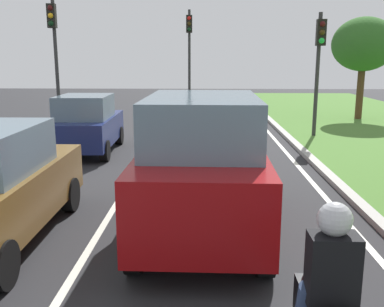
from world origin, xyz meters
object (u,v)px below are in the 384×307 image
Objects in this scene: car_hatchback_far at (87,124)px; car_suv_ahead at (202,164)px; traffic_light_far_median at (189,44)px; rider_person at (331,267)px; tree_roadside_far at (364,45)px; traffic_light_near_right at (319,54)px; traffic_light_overhead_left at (54,43)px.

car_suv_ahead is at bearing -61.99° from car_hatchback_far.
car_hatchback_far is at bearing -104.17° from traffic_light_far_median.
car_hatchback_far is 10.93m from rider_person.
traffic_light_far_median is at bearing 74.16° from car_hatchback_far.
traffic_light_far_median is at bearing 93.77° from car_suv_ahead.
car_hatchback_far is 11.64m from traffic_light_far_median.
tree_roadside_far is (8.12, -3.27, -0.14)m from traffic_light_far_median.
traffic_light_near_right is (3.03, 12.74, 1.82)m from rider_person.
traffic_light_far_median is (-4.89, 8.13, 0.60)m from traffic_light_near_right.
car_suv_ahead is 1.21× the size of car_hatchback_far.
car_hatchback_far is at bearing 115.42° from rider_person.
car_hatchback_far is 3.22× the size of rider_person.
car_suv_ahead is 17.42m from traffic_light_far_median.
traffic_light_far_median reaches higher than car_suv_ahead.
traffic_light_near_right is at bearing -123.67° from tree_roadside_far.
rider_person is 15.95m from traffic_light_overhead_left.
traffic_light_far_median reaches higher than traffic_light_overhead_left.
traffic_light_overhead_left is 1.07× the size of tree_roadside_far.
traffic_light_far_median reaches higher than traffic_light_near_right.
car_suv_ahead is 1.02× the size of traffic_light_near_right.
traffic_light_far_median is 8.76m from tree_roadside_far.
traffic_light_overhead_left is (-6.92, 14.19, 2.27)m from rider_person.
traffic_light_near_right reaches higher than car_hatchback_far.
car_hatchback_far is 13.59m from tree_roadside_far.
car_suv_ahead is 10.15m from traffic_light_near_right.
rider_person is 21.09m from traffic_light_far_median.
traffic_light_far_median is (2.77, 10.97, 2.73)m from car_hatchback_far.
traffic_light_near_right is (4.09, 9.10, 1.84)m from car_suv_ahead.
car_suv_ahead is 7.20m from car_hatchback_far.
traffic_light_overhead_left is at bearing 120.17° from car_suv_ahead.
rider_person is 0.22× the size of traffic_light_far_median.
traffic_light_near_right is 0.88× the size of traffic_light_overhead_left.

